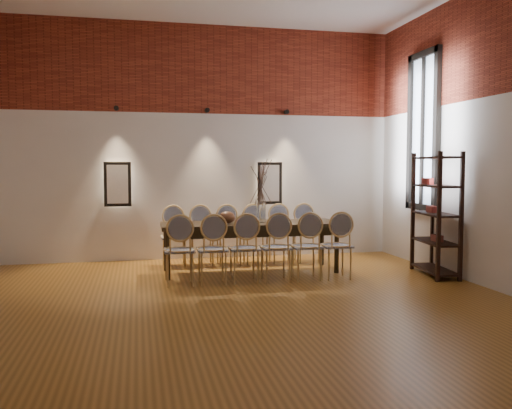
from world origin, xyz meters
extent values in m
cube|color=#9B6523|center=(0.00, 0.00, -0.01)|extent=(7.00, 7.00, 0.02)
cube|color=silver|center=(0.00, 3.55, 2.00)|extent=(7.00, 0.10, 4.00)
cube|color=silver|center=(0.00, -3.55, 2.00)|extent=(7.00, 0.10, 4.00)
cube|color=maroon|center=(0.00, 3.48, 3.25)|extent=(7.00, 0.02, 1.50)
cube|color=#FFEAC6|center=(-1.30, 3.45, 1.30)|extent=(0.36, 0.06, 0.66)
cube|color=#FFEAC6|center=(1.30, 3.45, 1.30)|extent=(0.36, 0.06, 0.66)
cylinder|color=black|center=(-1.30, 3.42, 2.55)|extent=(0.08, 0.10, 0.08)
cylinder|color=black|center=(0.20, 3.42, 2.55)|extent=(0.08, 0.10, 0.08)
cylinder|color=black|center=(1.60, 3.42, 2.55)|extent=(0.08, 0.10, 0.08)
cube|color=silver|center=(3.46, 2.00, 2.15)|extent=(0.02, 0.78, 2.38)
cube|color=black|center=(3.44, 2.00, 2.15)|extent=(0.08, 0.90, 2.50)
cube|color=black|center=(3.44, 2.00, 2.15)|extent=(0.06, 0.06, 2.40)
cube|color=black|center=(0.68, 2.11, 0.38)|extent=(2.67, 0.89, 0.75)
cylinder|color=silver|center=(0.84, 2.11, 0.90)|extent=(0.14, 0.14, 0.30)
ellipsoid|color=brown|center=(0.32, 2.07, 0.84)|extent=(0.24, 0.24, 0.18)
cube|color=#7C2865|center=(0.61, 2.22, 0.77)|extent=(0.26, 0.18, 0.03)
camera|label=1|loc=(-0.97, -5.84, 1.59)|focal=38.00mm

